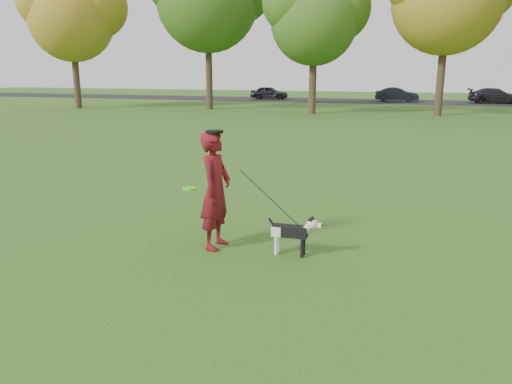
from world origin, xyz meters
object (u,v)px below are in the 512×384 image
(car_left, at_px, (269,93))
(car_mid, at_px, (397,94))
(dog, at_px, (294,231))
(car_right, at_px, (495,96))
(man, at_px, (216,190))

(car_left, relative_size, car_mid, 0.95)
(dog, height_order, car_mid, car_mid)
(car_left, distance_m, car_mid, 12.06)
(dog, relative_size, car_right, 0.20)
(dog, distance_m, car_mid, 40.43)
(man, height_order, car_left, man)
(car_right, bearing_deg, man, 164.89)
(man, height_order, car_right, man)
(dog, distance_m, car_right, 41.29)
(man, bearing_deg, car_mid, -0.16)
(dog, bearing_deg, car_right, 78.30)
(car_left, height_order, car_right, car_right)
(dog, bearing_deg, man, -179.38)
(man, xyz_separation_m, dog, (1.33, 0.01, -0.56))
(car_left, bearing_deg, car_mid, -92.96)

